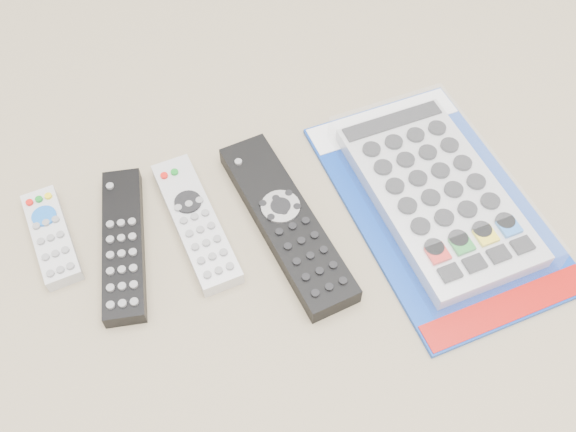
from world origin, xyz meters
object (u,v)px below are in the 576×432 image
object	(u,v)px
remote_large_black	(286,222)
remote_small_grey	(51,236)
remote_silver_dvd	(196,222)
jumbo_remote_packaged	(437,193)
remote_slim_black	(123,244)

from	to	relation	value
remote_large_black	remote_small_grey	bearing A→B (deg)	157.37
remote_silver_dvd	remote_large_black	distance (m)	0.10
remote_large_black	jumbo_remote_packaged	xyz separation A→B (m)	(0.18, -0.02, 0.01)
remote_slim_black	remote_silver_dvd	size ratio (longest dim) A/B	1.06
remote_silver_dvd	remote_small_grey	bearing A→B (deg)	162.39
remote_slim_black	jumbo_remote_packaged	bearing A→B (deg)	1.06
remote_small_grey	jumbo_remote_packaged	bearing A→B (deg)	-18.07
remote_small_grey	remote_slim_black	bearing A→B (deg)	-32.39
remote_small_grey	remote_silver_dvd	world-z (taller)	remote_silver_dvd
remote_large_black	remote_silver_dvd	bearing A→B (deg)	152.82
remote_silver_dvd	jumbo_remote_packaged	xyz separation A→B (m)	(0.28, -0.05, 0.01)
remote_silver_dvd	jumbo_remote_packaged	bearing A→B (deg)	-17.27
remote_small_grey	remote_slim_black	world-z (taller)	remote_slim_black
remote_slim_black	remote_silver_dvd	bearing A→B (deg)	11.65
jumbo_remote_packaged	remote_small_grey	bearing A→B (deg)	164.59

